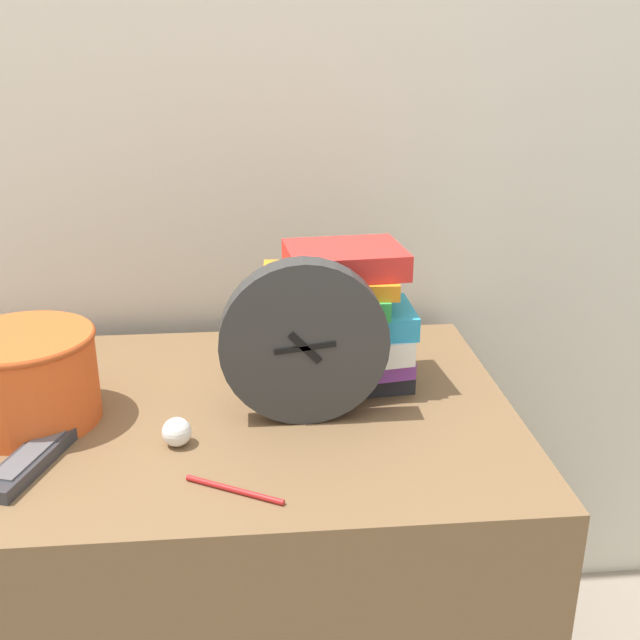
{
  "coord_description": "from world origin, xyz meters",
  "views": [
    {
      "loc": [
        0.15,
        -0.77,
        1.3
      ],
      "look_at": [
        0.25,
        0.35,
        0.87
      ],
      "focal_mm": 42.0,
      "sensor_mm": 36.0,
      "label": 1
    }
  ],
  "objects": [
    {
      "name": "wall_back",
      "position": [
        0.0,
        0.75,
        1.2
      ],
      "size": [
        6.0,
        0.04,
        2.4
      ],
      "color": "silver",
      "rests_on": "ground_plane"
    },
    {
      "name": "desk",
      "position": [
        0.0,
        0.34,
        0.36
      ],
      "size": [
        1.13,
        0.68,
        0.72
      ],
      "color": "brown",
      "rests_on": "ground_plane"
    },
    {
      "name": "desk_clock",
      "position": [
        0.22,
        0.29,
        0.86
      ],
      "size": [
        0.26,
        0.05,
        0.26
      ],
      "color": "#333333",
      "rests_on": "desk"
    },
    {
      "name": "book_stack",
      "position": [
        0.29,
        0.41,
        0.84
      ],
      "size": [
        0.26,
        0.2,
        0.25
      ],
      "color": "#232328",
      "rests_on": "desk"
    },
    {
      "name": "basket",
      "position": [
        -0.22,
        0.33,
        0.8
      ],
      "size": [
        0.23,
        0.23,
        0.15
      ],
      "color": "#E05623",
      "rests_on": "desk"
    },
    {
      "name": "tv_remote",
      "position": [
        -0.18,
        0.19,
        0.73
      ],
      "size": [
        0.11,
        0.2,
        0.02
      ],
      "color": "#333338",
      "rests_on": "desk"
    },
    {
      "name": "crumpled_paper_ball",
      "position": [
        0.02,
        0.23,
        0.75
      ],
      "size": [
        0.04,
        0.04,
        0.04
      ],
      "color": "white",
      "rests_on": "desk"
    },
    {
      "name": "pen",
      "position": [
        0.11,
        0.09,
        0.73
      ],
      "size": [
        0.13,
        0.08,
        0.01
      ],
      "color": "#B21E1E",
      "rests_on": "desk"
    }
  ]
}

